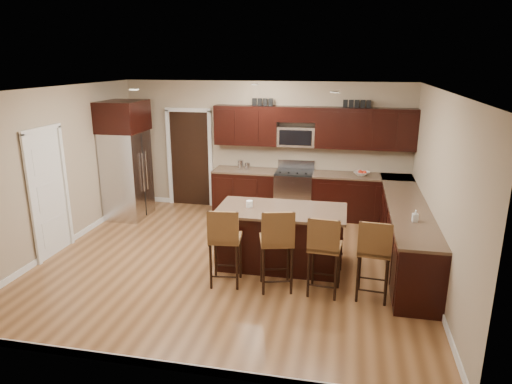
% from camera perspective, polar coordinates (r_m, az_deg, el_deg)
% --- Properties ---
extents(floor, '(6.00, 6.00, 0.00)m').
position_cam_1_polar(floor, '(7.43, -2.93, -8.56)').
color(floor, '#916139').
rests_on(floor, ground).
extents(ceiling, '(6.00, 6.00, 0.00)m').
position_cam_1_polar(ceiling, '(6.76, -3.26, 12.69)').
color(ceiling, silver).
rests_on(ceiling, wall_back).
extents(wall_back, '(6.00, 0.00, 6.00)m').
position_cam_1_polar(wall_back, '(9.60, 1.07, 5.63)').
color(wall_back, tan).
rests_on(wall_back, floor).
extents(wall_left, '(0.00, 5.50, 5.50)m').
position_cam_1_polar(wall_left, '(8.25, -23.71, 2.49)').
color(wall_left, tan).
rests_on(wall_left, floor).
extents(wall_right, '(0.00, 5.50, 5.50)m').
position_cam_1_polar(wall_right, '(6.88, 21.87, 0.17)').
color(wall_right, tan).
rests_on(wall_right, floor).
extents(base_cabinets, '(4.02, 3.96, 0.92)m').
position_cam_1_polar(base_cabinets, '(8.40, 12.23, -2.56)').
color(base_cabinets, black).
rests_on(base_cabinets, floor).
extents(upper_cabinets, '(4.00, 0.33, 0.80)m').
position_cam_1_polar(upper_cabinets, '(9.23, 7.35, 8.16)').
color(upper_cabinets, black).
rests_on(upper_cabinets, wall_back).
extents(range, '(0.76, 0.64, 1.11)m').
position_cam_1_polar(range, '(9.42, 4.78, -0.13)').
color(range, silver).
rests_on(range, floor).
extents(microwave, '(0.76, 0.31, 0.40)m').
position_cam_1_polar(microwave, '(9.31, 5.06, 6.93)').
color(microwave, silver).
rests_on(microwave, upper_cabinets).
extents(doorway, '(0.85, 0.03, 2.06)m').
position_cam_1_polar(doorway, '(10.08, -8.24, 4.12)').
color(doorway, black).
rests_on(doorway, floor).
extents(pantry_door, '(0.03, 0.80, 2.04)m').
position_cam_1_polar(pantry_door, '(8.08, -24.53, -0.29)').
color(pantry_door, white).
rests_on(pantry_door, floor).
extents(letter_decor, '(2.20, 0.03, 0.15)m').
position_cam_1_polar(letter_decor, '(9.19, 6.54, 11.01)').
color(letter_decor, black).
rests_on(letter_decor, upper_cabinets).
extents(island, '(1.97, 1.05, 0.92)m').
position_cam_1_polar(island, '(7.15, 3.13, -5.86)').
color(island, black).
rests_on(island, floor).
extents(stool_left, '(0.48, 0.48, 1.15)m').
position_cam_1_polar(stool_left, '(6.40, -3.94, -5.79)').
color(stool_left, brown).
rests_on(stool_left, floor).
extents(stool_mid, '(0.55, 0.55, 1.20)m').
position_cam_1_polar(stool_mid, '(6.24, 2.64, -6.09)').
color(stool_mid, brown).
rests_on(stool_mid, floor).
extents(stool_right, '(0.46, 0.46, 1.14)m').
position_cam_1_polar(stool_right, '(6.20, 8.53, -6.79)').
color(stool_right, brown).
rests_on(stool_right, floor).
extents(refrigerator, '(0.79, 0.94, 2.35)m').
position_cam_1_polar(refrigerator, '(9.49, -15.94, 4.01)').
color(refrigerator, silver).
rests_on(refrigerator, floor).
extents(floor_mat, '(1.07, 0.77, 0.01)m').
position_cam_1_polar(floor_mat, '(8.97, 2.44, -4.07)').
color(floor_mat, brown).
rests_on(floor_mat, floor).
extents(fruit_bowl, '(0.38, 0.38, 0.07)m').
position_cam_1_polar(fruit_bowl, '(9.24, 13.07, 2.28)').
color(fruit_bowl, silver).
rests_on(fruit_bowl, base_cabinets).
extents(soap_bottle, '(0.08, 0.08, 0.17)m').
position_cam_1_polar(soap_bottle, '(6.79, 19.29, -2.83)').
color(soap_bottle, '#B2B2B2').
rests_on(soap_bottle, base_cabinets).
extents(canister_tall, '(0.12, 0.12, 0.19)m').
position_cam_1_polar(canister_tall, '(9.47, -1.94, 3.42)').
color(canister_tall, silver).
rests_on(canister_tall, base_cabinets).
extents(canister_short, '(0.11, 0.11, 0.14)m').
position_cam_1_polar(canister_short, '(9.44, -1.06, 3.24)').
color(canister_short, silver).
rests_on(canister_short, base_cabinets).
extents(island_jar, '(0.10, 0.10, 0.10)m').
position_cam_1_polar(island_jar, '(7.05, -0.83, -1.49)').
color(island_jar, white).
rests_on(island_jar, island).
extents(stool_extra, '(0.46, 0.46, 1.14)m').
position_cam_1_polar(stool_extra, '(6.21, 14.57, -7.12)').
color(stool_extra, brown).
rests_on(stool_extra, floor).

